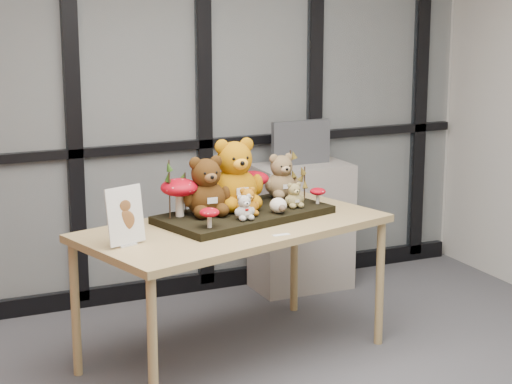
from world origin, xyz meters
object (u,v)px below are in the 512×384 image
bear_beige_small (294,194)px  mushroom_back_left (180,196)px  mushroom_front_left (209,217)px  mushroom_front_right (318,195)px  monitor (301,142)px  bear_tan_back (281,173)px  bear_white_bow (244,206)px  bear_pooh_yellow (234,170)px  display_table (234,235)px  sign_holder (125,218)px  bear_brown_medium (206,183)px  bear_small_yellow (248,200)px  plush_cream_hedgehog (278,205)px  mushroom_back_right (253,186)px  cabinet (301,227)px  diorama_tray (244,215)px

bear_beige_small → mushroom_back_left: mushroom_back_left is taller
mushroom_front_left → mushroom_front_right: size_ratio=1.13×
mushroom_front_right → monitor: monitor is taller
bear_tan_back → mushroom_front_right: bear_tan_back is taller
bear_white_bow → bear_pooh_yellow: bearing=62.7°
bear_white_bow → mushroom_front_left: bearing=-176.8°
display_table → sign_holder: size_ratio=6.11×
mushroom_front_right → bear_beige_small: bearing=-172.7°
mushroom_back_left → sign_holder: (-0.40, -0.30, -0.02)m
display_table → bear_white_bow: size_ratio=11.96×
bear_brown_medium → bear_white_bow: size_ratio=2.34×
display_table → bear_small_yellow: size_ratio=10.68×
bear_white_bow → sign_holder: 0.71m
bear_brown_medium → bear_white_bow: bear_brown_medium is taller
monitor → plush_cream_hedgehog: bearing=-123.0°
bear_brown_medium → monitor: (1.06, 0.90, 0.01)m
bear_small_yellow → mushroom_back_right: bearing=44.4°
bear_white_bow → sign_holder: bearing=171.6°
mushroom_back_right → mushroom_front_right: 0.39m
plush_cream_hedgehog → mushroom_front_left: (-0.47, -0.14, 0.01)m
bear_brown_medium → monitor: bearing=24.8°
mushroom_front_right → monitor: bearing=68.8°
bear_brown_medium → mushroom_front_right: size_ratio=3.50×
mushroom_front_left → plush_cream_hedgehog: bearing=16.1°
plush_cream_hedgehog → mushroom_back_right: size_ratio=0.46×
bear_brown_medium → sign_holder: 0.63m
cabinet → sign_holder: bearing=-144.3°
mushroom_front_left → mushroom_back_right: bearing=43.3°
mushroom_back_right → cabinet: bearing=46.2°
diorama_tray → cabinet: bearing=31.6°
bear_brown_medium → display_table: bearing=-58.8°
display_table → cabinet: (0.94, 0.99, -0.29)m
mushroom_back_right → bear_beige_small: bearing=-48.2°
sign_holder → bear_pooh_yellow: bearing=6.3°
bear_white_bow → mushroom_back_right: (0.20, 0.34, 0.03)m
sign_holder → bear_white_bow: bearing=-11.8°
diorama_tray → mushroom_back_right: size_ratio=4.67×
bear_pooh_yellow → monitor: 1.18m
display_table → mushroom_front_left: 0.31m
display_table → bear_beige_small: size_ratio=11.63×
display_table → bear_beige_small: (0.41, 0.06, 0.19)m
bear_pooh_yellow → mushroom_back_left: bearing=173.0°
diorama_tray → cabinet: size_ratio=1.11×
plush_cream_hedgehog → cabinet: (0.67, 1.01, -0.45)m
bear_white_bow → mushroom_front_right: (0.55, 0.16, -0.03)m
bear_beige_small → mushroom_back_left: size_ratio=0.69×
mushroom_front_left → cabinet: mushroom_front_left is taller
display_table → bear_brown_medium: (-0.12, 0.11, 0.29)m
bear_pooh_yellow → sign_holder: bear_pooh_yellow is taller
bear_white_bow → cabinet: size_ratio=0.18×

